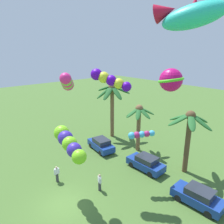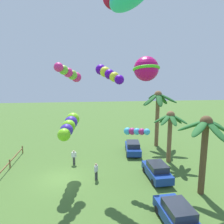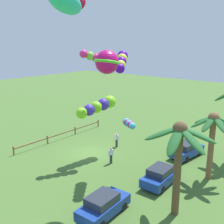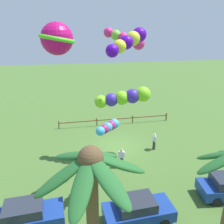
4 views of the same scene
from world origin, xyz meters
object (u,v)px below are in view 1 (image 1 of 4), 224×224
Objects in this scene: parked_car_0 at (198,197)px; kite_ball_1 at (171,80)px; palm_tree_0 at (112,96)px; kite_tube_0 at (109,80)px; spectator_1 at (100,182)px; parked_car_1 at (101,144)px; kite_fish_4 at (189,15)px; kite_tube_2 at (67,82)px; palm_tree_2 at (189,126)px; spectator_0 at (57,174)px; kite_tube_3 at (140,135)px; palm_tree_1 at (139,117)px; parked_car_2 at (146,163)px; kite_tube_5 at (69,142)px.

parked_car_0 is 2.01× the size of kite_ball_1.
palm_tree_0 is 2.60× the size of kite_tube_0.
kite_ball_1 reaches higher than spectator_1.
parked_car_1 is 2.07× the size of kite_ball_1.
spectator_1 is 14.27m from kite_fish_4.
spectator_1 is 9.13m from kite_tube_2.
parked_car_0 is 1.37× the size of kite_tube_0.
kite_ball_1 is at bearing 25.75° from kite_tube_0.
palm_tree_2 is 9.22m from kite_tube_0.
parked_car_0 is 2.50× the size of spectator_0.
kite_fish_4 reaches higher than parked_car_1.
kite_tube_0 is at bearing -154.25° from kite_ball_1.
palm_tree_2 reaches higher than kite_tube_3.
palm_tree_0 reaches higher than spectator_0.
parked_car_1 is at bearing 179.85° from parked_car_0.
palm_tree_1 is 1.46× the size of parked_car_2.
parked_car_0 is 1.01× the size of parked_car_2.
kite_fish_4 is at bearing -15.22° from parked_car_1.
parked_car_2 is (-6.03, 0.82, 0.00)m from parked_car_0.
kite_fish_4 is (1.90, -1.65, 3.78)m from kite_ball_1.
kite_tube_2 is at bearing -98.54° from parked_car_2.
kite_tube_2 reaches higher than spectator_1.
kite_tube_0 is at bearing 43.22° from spectator_0.
parked_car_0 and parked_car_1 have the same top height.
parked_car_0 is 0.87× the size of kite_tube_5.
palm_tree_0 is at bearing 175.32° from palm_tree_1.
kite_tube_3 reaches higher than spectator_1.
kite_tube_3 is (-2.57, 0.02, -4.92)m from kite_ball_1.
spectator_0 is at bearing -179.07° from kite_tube_2.
kite_fish_4 is 11.66m from kite_tube_5.
kite_ball_1 is 0.48× the size of kite_fish_4.
kite_fish_4 is at bearing 28.53° from kite_tube_2.
parked_car_1 is 2.57× the size of spectator_0.
parked_car_2 is at bearing 84.02° from kite_tube_0.
kite_tube_0 is at bearing -31.63° from parked_car_1.
spectator_0 is (-10.08, -7.00, 0.06)m from parked_car_0.
parked_car_2 is at bearing 147.19° from kite_ball_1.
kite_tube_3 is (1.63, 3.21, 4.10)m from spectator_1.
palm_tree_1 is 2.91× the size of kite_ball_1.
parked_car_1 is 6.46m from parked_car_2.
palm_tree_2 is at bearing 69.28° from kite_tube_5.
parked_car_0 is 1.40× the size of kite_tube_2.
spectator_1 is 4.88m from kite_tube_5.
spectator_0 is 0.35× the size of kite_tube_5.
palm_tree_0 is 5.57m from palm_tree_1.
palm_tree_0 reaches higher than spectator_1.
palm_tree_2 is at bearing 72.55° from kite_tube_3.
kite_tube_0 is (-3.26, -7.20, 4.74)m from palm_tree_2.
parked_car_0 is 12.28m from spectator_0.
spectator_1 is 0.38× the size of kite_fish_4.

